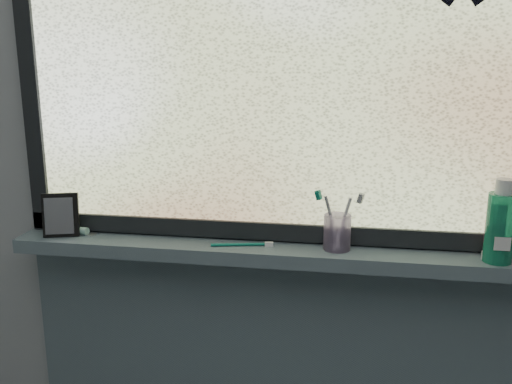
{
  "coord_description": "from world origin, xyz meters",
  "views": [
    {
      "loc": [
        0.14,
        -0.26,
        1.55
      ],
      "look_at": [
        -0.08,
        1.05,
        1.22
      ],
      "focal_mm": 40.0,
      "sensor_mm": 36.0,
      "label": 1
    }
  ],
  "objects_px": {
    "vanity_mirror": "(61,215)",
    "mouthwash_bottle": "(501,221)",
    "toothbrush_cup": "(337,232)",
    "cream_tube": "(494,230)"
  },
  "relations": [
    {
      "from": "toothbrush_cup",
      "to": "cream_tube",
      "type": "distance_m",
      "value": 0.4
    },
    {
      "from": "vanity_mirror",
      "to": "cream_tube",
      "type": "distance_m",
      "value": 1.2
    },
    {
      "from": "toothbrush_cup",
      "to": "cream_tube",
      "type": "height_order",
      "value": "cream_tube"
    },
    {
      "from": "vanity_mirror",
      "to": "mouthwash_bottle",
      "type": "relative_size",
      "value": 0.71
    },
    {
      "from": "vanity_mirror",
      "to": "mouthwash_bottle",
      "type": "bearing_deg",
      "value": -17.62
    },
    {
      "from": "toothbrush_cup",
      "to": "mouthwash_bottle",
      "type": "xyz_separation_m",
      "value": [
        0.41,
        -0.03,
        0.06
      ]
    },
    {
      "from": "toothbrush_cup",
      "to": "cream_tube",
      "type": "bearing_deg",
      "value": -2.27
    },
    {
      "from": "vanity_mirror",
      "to": "toothbrush_cup",
      "type": "height_order",
      "value": "vanity_mirror"
    },
    {
      "from": "vanity_mirror",
      "to": "toothbrush_cup",
      "type": "relative_size",
      "value": 1.31
    },
    {
      "from": "vanity_mirror",
      "to": "mouthwash_bottle",
      "type": "distance_m",
      "value": 1.21
    }
  ]
}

